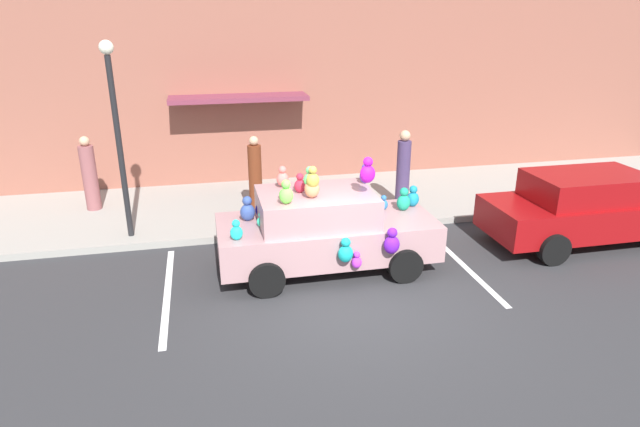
{
  "coord_description": "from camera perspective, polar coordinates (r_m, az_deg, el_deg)",
  "views": [
    {
      "loc": [
        -2.39,
        -7.85,
        4.69
      ],
      "look_at": [
        -0.22,
        1.98,
        0.9
      ],
      "focal_mm": 30.3,
      "sensor_mm": 36.0,
      "label": 1
    }
  ],
  "objects": [
    {
      "name": "plush_covered_car",
      "position": [
        10.22,
        0.48,
        -1.63
      ],
      "size": [
        4.11,
        2.08,
        2.26
      ],
      "color": "#A97F82",
      "rests_on": "ground"
    },
    {
      "name": "pedestrian_walking_past",
      "position": [
        13.22,
        8.77,
        4.45
      ],
      "size": [
        0.33,
        0.33,
        1.9
      ],
      "color": "#43335A",
      "rests_on": "sidewalk"
    },
    {
      "name": "sidewalk",
      "position": [
        13.86,
        -1.79,
        1.18
      ],
      "size": [
        24.0,
        4.0,
        0.15
      ],
      "primitive_type": "cube",
      "color": "gray",
      "rests_on": "ground"
    },
    {
      "name": "parking_stripe_rear",
      "position": [
        10.05,
        -15.81,
        -8.02
      ],
      "size": [
        0.12,
        3.6,
        0.01
      ],
      "primitive_type": "cube",
      "color": "silver",
      "rests_on": "ground"
    },
    {
      "name": "ground_plane",
      "position": [
        9.45,
        3.95,
        -9.17
      ],
      "size": [
        60.0,
        60.0,
        0.0
      ],
      "primitive_type": "plane",
      "color": "#2D2D30"
    },
    {
      "name": "storefront_building",
      "position": [
        15.26,
        -3.54,
        14.97
      ],
      "size": [
        24.0,
        1.25,
        6.4
      ],
      "color": "brown",
      "rests_on": "ground"
    },
    {
      "name": "teddy_bear_on_sidewalk",
      "position": [
        12.28,
        -3.57,
        0.49
      ],
      "size": [
        0.36,
        0.3,
        0.69
      ],
      "color": "brown",
      "rests_on": "sidewalk"
    },
    {
      "name": "pedestrian_by_lamp",
      "position": [
        12.62,
        -6.84,
        3.68
      ],
      "size": [
        0.31,
        0.31,
        1.89
      ],
      "color": "maroon",
      "rests_on": "sidewalk"
    },
    {
      "name": "pedestrian_near_shopfront",
      "position": [
        14.06,
        -23.15,
        3.69
      ],
      "size": [
        0.35,
        0.35,
        1.8
      ],
      "color": "#874C4E",
      "rests_on": "sidewalk"
    },
    {
      "name": "parking_stripe_front",
      "position": [
        11.11,
        14.64,
        -5.03
      ],
      "size": [
        0.12,
        3.6,
        0.01
      ],
      "primitive_type": "cube",
      "color": "silver",
      "rests_on": "ground"
    },
    {
      "name": "parked_sedan_behind",
      "position": [
        12.77,
        26.67,
        0.58
      ],
      "size": [
        4.6,
        1.88,
        1.54
      ],
      "color": "maroon",
      "rests_on": "ground"
    },
    {
      "name": "street_lamp_post",
      "position": [
        11.66,
        -20.72,
        9.02
      ],
      "size": [
        0.28,
        0.28,
        4.03
      ],
      "color": "black",
      "rests_on": "sidewalk"
    }
  ]
}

